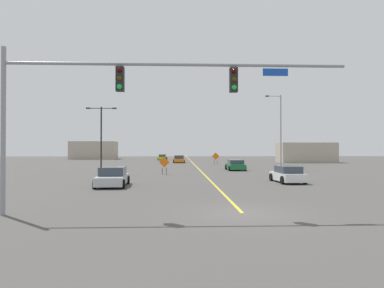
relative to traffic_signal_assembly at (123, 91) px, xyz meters
name	(u,v)px	position (x,y,z in m)	size (l,w,h in m)	color
ground	(242,213)	(5.12, 0.01, -5.24)	(199.72, 199.72, 0.00)	#4C4947
road_centre_stripe	(191,162)	(5.12, 55.49, -5.24)	(0.16, 110.96, 0.01)	yellow
traffic_signal_assembly	(123,91)	(0.00, 0.00, 0.00)	(14.68, 0.44, 7.07)	gray
street_lamp_near_left	(101,134)	(-5.98, 22.99, -0.90)	(3.27, 0.24, 7.26)	black
street_lamp_far_right	(280,129)	(15.59, 29.42, 0.05)	(2.09, 0.24, 9.68)	gray
construction_sign_right_shoulder	(164,163)	(0.92, 21.71, -4.07)	(1.11, 0.14, 1.84)	orange
construction_sign_median_near	(216,157)	(8.58, 41.71, -3.93)	(1.24, 0.05, 2.05)	orange
car_yellow_near	(163,157)	(-1.19, 64.99, -4.63)	(2.12, 4.05, 1.30)	gold
car_green_passing	(235,165)	(9.58, 28.28, -4.61)	(2.18, 4.09, 1.31)	#196B38
car_silver_mid	(113,177)	(-2.46, 10.82, -4.58)	(2.32, 4.54, 1.40)	#B7BABF
car_white_far	(288,175)	(11.24, 12.83, -4.60)	(2.12, 4.02, 1.35)	white
car_orange_approaching	(179,159)	(2.53, 50.29, -4.58)	(2.25, 3.90, 1.39)	orange
roadside_building_east	(306,153)	(27.18, 50.92, -3.34)	(10.60, 5.08, 3.81)	#B2A893
roadside_building_west	(94,150)	(-18.72, 72.67, -3.03)	(10.86, 6.83, 4.41)	#B2A893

